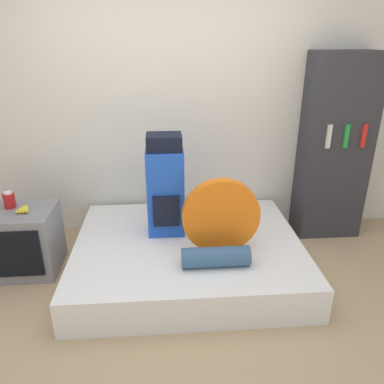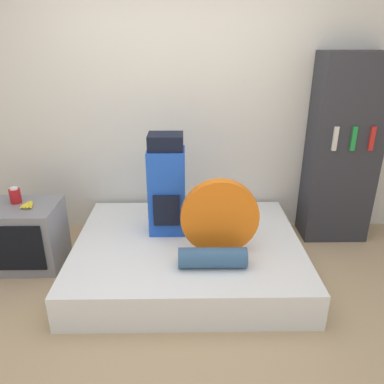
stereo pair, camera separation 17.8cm
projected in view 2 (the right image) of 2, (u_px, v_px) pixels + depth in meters
name	position (u px, v px, depth m)	size (l,w,h in m)	color
ground_plane	(173.00, 332.00, 2.63)	(16.00, 16.00, 0.00)	tan
wall_back	(176.00, 106.00, 3.64)	(8.00, 0.05, 2.60)	silver
bed	(188.00, 254.00, 3.30)	(1.93, 1.56, 0.30)	white
backpack	(167.00, 186.00, 3.23)	(0.32, 0.29, 0.89)	blue
tent_bag	(220.00, 217.00, 2.96)	(0.62, 0.09, 0.62)	orange
sleeping_roll	(213.00, 258.00, 2.84)	(0.52, 0.16, 0.16)	#33567A
television	(26.00, 235.00, 3.33)	(0.60, 0.50, 0.58)	gray
canister	(15.00, 196.00, 3.26)	(0.09, 0.09, 0.14)	#B2191E
banana_bunch	(28.00, 205.00, 3.21)	(0.12, 0.15, 0.03)	yellow
bookshelf	(342.00, 151.00, 3.60)	(0.62, 0.39, 1.81)	#2D2D33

